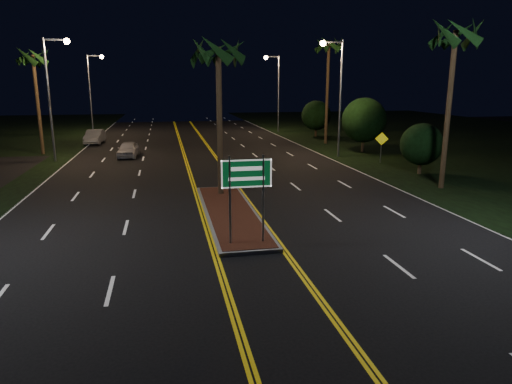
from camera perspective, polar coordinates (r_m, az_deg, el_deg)
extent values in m
plane|color=black|center=(14.17, 0.90, -10.64)|extent=(120.00, 120.00, 0.00)
cube|color=gray|center=(20.64, -3.22, -2.64)|extent=(2.25, 10.25, 0.15)
cube|color=#592819|center=(20.62, -3.23, -2.41)|extent=(2.00, 10.00, 0.02)
cylinder|color=gray|center=(16.11, -3.28, -1.08)|extent=(0.08, 0.08, 3.20)
cylinder|color=gray|center=(16.31, 0.90, -0.88)|extent=(0.08, 0.08, 3.20)
cube|color=#07471E|center=(15.99, -1.19, 2.32)|extent=(1.80, 0.04, 1.00)
cube|color=white|center=(15.96, -1.18, 2.30)|extent=(1.80, 0.01, 1.00)
cylinder|color=gray|center=(37.58, -24.43, 10.30)|extent=(0.18, 0.18, 9.00)
cube|color=gray|center=(37.52, -23.85, 17.03)|extent=(1.60, 0.12, 0.12)
sphere|color=#FFBA72|center=(37.36, -22.59, 17.00)|extent=(0.44, 0.44, 0.44)
cylinder|color=gray|center=(57.25, -20.03, 11.35)|extent=(0.18, 0.18, 9.00)
cube|color=gray|center=(57.21, -19.57, 15.76)|extent=(1.60, 0.12, 0.12)
sphere|color=#FFBA72|center=(57.11, -18.74, 15.72)|extent=(0.44, 0.44, 0.44)
cylinder|color=gray|center=(37.30, 10.51, 11.24)|extent=(0.18, 0.18, 9.00)
cube|color=gray|center=(37.12, 9.60, 17.99)|extent=(1.60, 0.12, 0.12)
sphere|color=#FFBA72|center=(36.84, 8.37, 17.91)|extent=(0.44, 0.44, 0.44)
cylinder|color=gray|center=(56.37, 2.84, 12.10)|extent=(0.18, 0.18, 9.00)
cube|color=gray|center=(56.24, 2.07, 16.54)|extent=(1.60, 0.12, 0.12)
sphere|color=#FFBA72|center=(56.06, 1.24, 16.45)|extent=(0.44, 0.44, 0.44)
cylinder|color=#382819|center=(23.40, -4.58, 8.41)|extent=(0.28, 0.28, 7.50)
cylinder|color=#382819|center=(41.90, -25.59, 9.70)|extent=(0.28, 0.28, 8.00)
cylinder|color=#382819|center=(27.35, 22.90, 9.18)|extent=(0.28, 0.28, 8.50)
cylinder|color=#382819|center=(45.41, 8.89, 11.96)|extent=(0.28, 0.28, 9.50)
cylinder|color=#382819|center=(31.67, 19.77, 2.94)|extent=(0.24, 0.24, 0.90)
sphere|color=black|center=(31.45, 19.99, 5.62)|extent=(2.70, 2.70, 2.70)
cylinder|color=#382819|center=(40.62, 13.19, 5.79)|extent=(0.24, 0.24, 1.26)
sphere|color=black|center=(40.41, 13.35, 8.74)|extent=(3.78, 3.78, 3.78)
cylinder|color=#382819|center=(51.65, 7.47, 7.48)|extent=(0.24, 0.24, 1.08)
sphere|color=black|center=(51.50, 7.54, 9.48)|extent=(3.24, 3.24, 3.24)
imported|color=#B4B3BA|center=(38.18, -15.70, 5.31)|extent=(2.22, 4.49, 1.45)
imported|color=#9FA2A8|center=(47.86, -19.52, 6.67)|extent=(2.30, 4.85, 1.58)
cylinder|color=gray|center=(35.30, 15.35, 5.14)|extent=(0.07, 0.07, 1.97)
cube|color=yellow|center=(35.18, 15.45, 6.44)|extent=(0.88, 0.41, 0.95)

